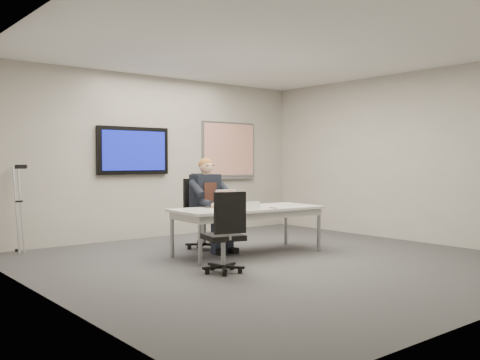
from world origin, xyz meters
TOP-DOWN VIEW (x-y plane):
  - floor at (0.00, 0.00)m, footprint 6.00×6.00m
  - ceiling at (0.00, 0.00)m, footprint 6.00×6.00m
  - wall_back at (0.00, 3.00)m, footprint 6.00×0.02m
  - wall_left at (-3.00, 0.00)m, footprint 0.02×6.00m
  - wall_right at (3.00, 0.00)m, footprint 0.02×6.00m
  - conference_table at (0.08, 0.63)m, footprint 2.23×1.06m
  - tv_display at (-0.50, 2.95)m, footprint 1.30×0.09m
  - whiteboard at (1.55, 2.97)m, footprint 1.25×0.08m
  - office_chair_far at (-0.16, 1.43)m, footprint 0.51×0.51m
  - office_chair_near at (-0.97, -0.19)m, footprint 0.56×0.56m
  - seated_person at (-0.16, 1.17)m, footprint 0.42×0.73m
  - crutch at (-2.42, 2.79)m, footprint 0.18×0.60m
  - laptop at (-0.09, 0.87)m, footprint 0.35×0.33m
  - name_tent at (-0.12, 0.33)m, footprint 0.28×0.10m
  - pen at (0.26, 0.31)m, footprint 0.02×0.14m

SIDE VIEW (x-z plane):
  - floor at x=0.00m, z-range -0.01..0.01m
  - office_chair_near at x=-0.97m, z-range -0.18..0.79m
  - office_chair_far at x=-0.16m, z-range -0.20..0.86m
  - seated_person at x=-0.16m, z-range -0.13..1.24m
  - conference_table at x=0.08m, z-range 0.26..0.92m
  - crutch at x=-2.42m, z-range -0.02..1.32m
  - pen at x=0.26m, z-range 0.67..0.68m
  - name_tent at x=-0.12m, z-range 0.67..0.78m
  - laptop at x=-0.09m, z-range 0.60..0.85m
  - wall_back at x=0.00m, z-range 0.00..2.80m
  - wall_left at x=-3.00m, z-range 0.00..2.80m
  - wall_right at x=3.00m, z-range 0.00..2.80m
  - tv_display at x=-0.50m, z-range 1.10..1.90m
  - whiteboard at x=1.55m, z-range 0.98..2.08m
  - ceiling at x=0.00m, z-range 2.79..2.81m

